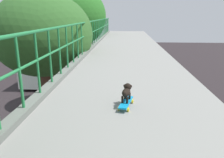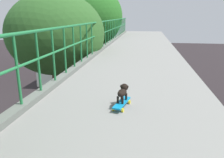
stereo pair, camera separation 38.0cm
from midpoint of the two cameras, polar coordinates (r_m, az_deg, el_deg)
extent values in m
cylinder|color=#248143|center=(3.51, -20.62, 1.97)|extent=(0.04, 0.04, 1.08)
cylinder|color=#248143|center=(4.08, -16.16, 4.28)|extent=(0.04, 0.04, 1.08)
cylinder|color=#248143|center=(4.68, -12.80, 5.99)|extent=(0.04, 0.04, 1.08)
cylinder|color=#248143|center=(5.29, -10.19, 7.30)|extent=(0.04, 0.04, 1.08)
cylinder|color=#248143|center=(5.91, -8.12, 8.32)|extent=(0.04, 0.04, 1.08)
cylinder|color=#248143|center=(6.54, -6.44, 9.14)|extent=(0.04, 0.04, 1.08)
cylinder|color=#248143|center=(7.18, -5.04, 9.81)|extent=(0.04, 0.04, 1.08)
cylinder|color=#248143|center=(7.82, -3.88, 10.36)|extent=(0.04, 0.04, 1.08)
cylinder|color=#248143|center=(8.46, -2.88, 10.83)|extent=(0.04, 0.04, 1.08)
cylinder|color=#248143|center=(9.11, -2.02, 11.23)|extent=(0.04, 0.04, 1.08)
cylinder|color=#248143|center=(9.76, -1.28, 11.58)|extent=(0.04, 0.04, 1.08)
cylinder|color=#248143|center=(10.41, -0.62, 11.88)|extent=(0.04, 0.04, 1.08)
cylinder|color=#248143|center=(11.06, -0.05, 12.14)|extent=(0.04, 0.04, 1.08)
cylinder|color=#248143|center=(11.71, 0.47, 12.37)|extent=(0.04, 0.04, 1.08)
cylinder|color=#248143|center=(12.36, 0.93, 12.58)|extent=(0.04, 0.04, 1.08)
cylinder|color=#248143|center=(13.02, 1.34, 12.77)|extent=(0.04, 0.04, 1.08)
cylinder|color=#248143|center=(13.67, 1.72, 12.93)|extent=(0.04, 0.04, 1.08)
cylinder|color=#248143|center=(14.33, 2.06, 13.08)|extent=(0.04, 0.04, 1.08)
cylinder|color=#248143|center=(14.98, 2.37, 13.22)|extent=(0.04, 0.04, 1.08)
cylinder|color=#248143|center=(15.64, 2.66, 13.35)|extent=(0.04, 0.04, 1.08)
cylinder|color=#248143|center=(16.30, 2.92, 13.46)|extent=(0.04, 0.04, 1.08)
cylinder|color=#248143|center=(16.95, 3.17, 13.57)|extent=(0.04, 0.04, 1.08)
cylinder|color=#248143|center=(17.61, 3.39, 13.67)|extent=(0.04, 0.04, 1.08)
cylinder|color=#248143|center=(18.27, 3.60, 13.76)|extent=(0.04, 0.04, 1.08)
cylinder|color=#248143|center=(18.93, 3.80, 13.85)|extent=(0.04, 0.04, 1.08)
cylinder|color=#248143|center=(19.59, 3.98, 13.92)|extent=(0.04, 0.04, 1.08)
cylinder|color=black|center=(15.22, -25.62, -12.62)|extent=(0.20, 0.63, 0.63)
cube|color=white|center=(27.56, -11.13, 4.52)|extent=(2.51, 11.32, 3.00)
cube|color=black|center=(27.46, -11.19, 5.59)|extent=(2.53, 10.41, 0.70)
cylinder|color=black|center=(31.16, -6.46, 3.63)|extent=(0.28, 0.96, 0.96)
cylinder|color=black|center=(31.87, -10.65, 3.73)|extent=(0.28, 0.96, 0.96)
cylinder|color=black|center=(24.62, -10.75, 0.02)|extent=(0.28, 0.96, 0.96)
cylinder|color=black|center=(25.52, -15.85, 0.25)|extent=(0.28, 0.96, 0.96)
cylinder|color=brown|center=(10.50, -11.86, -9.85)|extent=(0.59, 0.59, 5.41)
ellipsoid|color=#326229|center=(9.49, -13.21, 11.29)|extent=(4.01, 4.01, 3.37)
cylinder|color=brown|center=(17.99, -3.96, 2.43)|extent=(0.40, 0.40, 5.93)
ellipsoid|color=#2B6E24|center=(17.47, -4.23, 15.89)|extent=(4.45, 4.45, 4.43)
cube|color=#0F8DCF|center=(3.58, 5.63, -6.20)|extent=(0.25, 0.56, 0.02)
cylinder|color=yellow|center=(3.74, 7.49, -6.00)|extent=(0.04, 0.07, 0.06)
cylinder|color=yellow|center=(3.77, 5.25, -5.70)|extent=(0.04, 0.07, 0.06)
cylinder|color=yellow|center=(3.42, 6.02, -8.11)|extent=(0.04, 0.07, 0.06)
cylinder|color=yellow|center=(3.46, 3.58, -7.76)|extent=(0.04, 0.07, 0.06)
cylinder|color=black|center=(3.66, 6.70, -4.58)|extent=(0.04, 0.04, 0.11)
cylinder|color=black|center=(3.68, 5.52, -4.44)|extent=(0.04, 0.04, 0.11)
cylinder|color=black|center=(3.48, 5.88, -5.64)|extent=(0.04, 0.04, 0.11)
cylinder|color=black|center=(3.50, 4.64, -5.48)|extent=(0.04, 0.04, 0.11)
ellipsoid|color=black|center=(3.55, 5.73, -3.64)|extent=(0.18, 0.28, 0.12)
sphere|color=black|center=(3.63, 6.23, -2.22)|extent=(0.13, 0.13, 0.13)
ellipsoid|color=black|center=(3.68, 6.46, -2.10)|extent=(0.05, 0.06, 0.04)
sphere|color=black|center=(3.61, 6.95, -2.07)|extent=(0.05, 0.05, 0.05)
sphere|color=black|center=(3.64, 5.52, -1.91)|extent=(0.05, 0.05, 0.05)
sphere|color=black|center=(3.41, 5.13, -3.80)|extent=(0.06, 0.06, 0.06)
camera|label=1|loc=(0.19, -87.41, 0.76)|focal=35.10mm
camera|label=2|loc=(0.19, 92.59, -0.76)|focal=35.10mm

